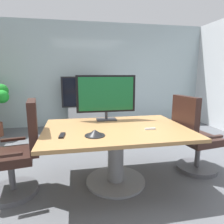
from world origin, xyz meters
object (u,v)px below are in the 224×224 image
object	(u,v)px
tv_monitor	(106,95)
remote_control	(62,135)
wall_display_unit	(86,111)
conference_table	(116,142)
office_chair_left	(19,156)
conference_phone	(95,133)
office_chair_right	(193,141)

from	to	relation	value
tv_monitor	remote_control	distance (m)	0.95
tv_monitor	wall_display_unit	xyz separation A→B (m)	(-0.15, 2.29, -0.64)
conference_table	office_chair_left	bearing A→B (deg)	-179.29
conference_table	remote_control	distance (m)	0.70
remote_control	wall_display_unit	bearing A→B (deg)	87.03
office_chair_left	tv_monitor	bearing A→B (deg)	103.30
conference_phone	office_chair_right	bearing A→B (deg)	14.11
office_chair_right	office_chair_left	bearing A→B (deg)	83.71
conference_table	office_chair_right	xyz separation A→B (m)	(1.13, 0.08, -0.08)
tv_monitor	remote_control	bearing A→B (deg)	-131.55
tv_monitor	conference_phone	distance (m)	0.82
remote_control	office_chair_right	bearing A→B (deg)	15.18
office_chair_left	tv_monitor	size ratio (longest dim) A/B	1.30
conference_phone	office_chair_left	bearing A→B (deg)	163.03
conference_table	tv_monitor	bearing A→B (deg)	96.13
wall_display_unit	conference_phone	distance (m)	3.02
office_chair_left	remote_control	xyz separation A→B (m)	(0.50, -0.21, 0.28)
wall_display_unit	conference_phone	size ratio (longest dim) A/B	5.95
office_chair_left	office_chair_right	world-z (taller)	same
tv_monitor	conference_phone	world-z (taller)	tv_monitor
office_chair_left	conference_phone	size ratio (longest dim) A/B	4.95
office_chair_right	conference_phone	bearing A→B (deg)	95.33
conference_table	tv_monitor	world-z (taller)	tv_monitor
office_chair_left	conference_table	bearing A→B (deg)	81.31
wall_display_unit	office_chair_right	bearing A→B (deg)	-63.21
office_chair_right	conference_phone	size ratio (longest dim) A/B	4.95
conference_table	office_chair_left	xyz separation A→B (m)	(-1.13, -0.01, -0.08)
wall_display_unit	remote_control	xyz separation A→B (m)	(-0.43, -2.95, 0.29)
office_chair_left	wall_display_unit	xyz separation A→B (m)	(0.93, 2.74, -0.01)
wall_display_unit	conference_phone	world-z (taller)	wall_display_unit
office_chair_left	office_chair_right	xyz separation A→B (m)	(2.27, 0.10, 0.00)
wall_display_unit	remote_control	size ratio (longest dim) A/B	7.71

